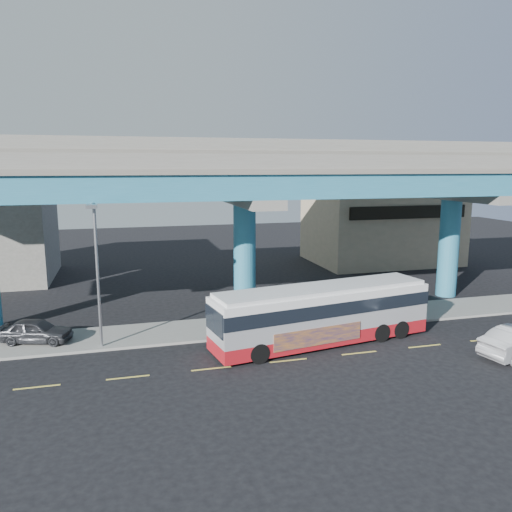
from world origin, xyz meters
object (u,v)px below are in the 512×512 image
object	(u,v)px
transit_bus	(322,312)
parked_car	(36,331)
street_lamp	(96,254)
stop_sign	(386,289)

from	to	relation	value
transit_bus	parked_car	world-z (taller)	transit_bus
street_lamp	parked_car	bearing A→B (deg)	148.88
street_lamp	transit_bus	bearing A→B (deg)	-8.29
parked_car	street_lamp	xyz separation A→B (m)	(3.54, -2.14, 4.55)
street_lamp	stop_sign	xyz separation A→B (m)	(17.38, 0.75, -3.17)
transit_bus	stop_sign	world-z (taller)	transit_bus
parked_car	street_lamp	size ratio (longest dim) A/B	0.52
transit_bus	parked_car	xyz separation A→B (m)	(-15.53, 3.89, -0.98)
stop_sign	transit_bus	bearing A→B (deg)	-153.11
transit_bus	parked_car	bearing A→B (deg)	156.47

